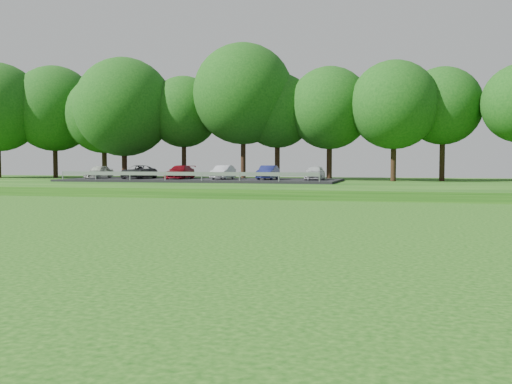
# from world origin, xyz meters

# --- Properties ---
(berm) EXTENTS (130.00, 30.00, 0.60)m
(berm) POSITION_xyz_m (0.00, 34.00, 0.30)
(berm) COLOR #0F3C0B
(berm) RESTS_ON ground
(treeline) EXTENTS (104.00, 7.00, 15.00)m
(treeline) POSITION_xyz_m (0.00, 38.00, 8.10)
(treeline) COLOR #10410F
(treeline) RESTS_ON berm
(parking_lot) EXTENTS (24.00, 9.00, 1.38)m
(parking_lot) POSITION_xyz_m (-24.41, 32.82, 1.06)
(parking_lot) COLOR black
(parking_lot) RESTS_ON berm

